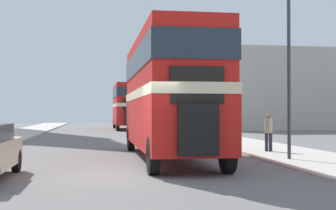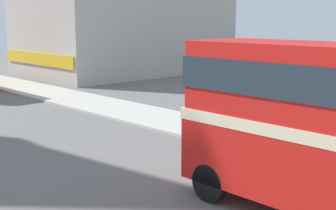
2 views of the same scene
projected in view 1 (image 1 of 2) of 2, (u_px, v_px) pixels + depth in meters
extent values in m
plane|color=slate|center=(128.00, 175.00, 12.65)|extent=(120.00, 120.00, 0.00)
cube|color=red|center=(168.00, 122.00, 17.05)|extent=(2.39, 9.97, 1.70)
cube|color=beige|center=(168.00, 95.00, 17.06)|extent=(2.41, 10.02, 0.31)
cube|color=red|center=(168.00, 65.00, 17.08)|extent=(2.34, 9.77, 1.85)
cube|color=#232D38|center=(168.00, 63.00, 17.08)|extent=(2.41, 9.87, 0.83)
cube|color=black|center=(198.00, 130.00, 12.02)|extent=(1.08, 0.20, 1.36)
cube|color=black|center=(197.00, 85.00, 12.18)|extent=(1.43, 0.12, 0.99)
cylinder|color=black|center=(153.00, 155.00, 12.79)|extent=(0.28, 1.06, 1.06)
cylinder|color=black|center=(228.00, 154.00, 13.11)|extent=(0.28, 1.06, 1.06)
cylinder|color=black|center=(131.00, 139.00, 20.86)|extent=(0.28, 1.06, 1.06)
cylinder|color=black|center=(177.00, 138.00, 21.18)|extent=(0.28, 1.06, 1.06)
cube|color=red|center=(127.00, 116.00, 46.97)|extent=(2.50, 9.73, 1.74)
cube|color=beige|center=(127.00, 105.00, 46.99)|extent=(2.53, 9.78, 0.32)
cube|color=red|center=(127.00, 94.00, 47.00)|extent=(2.45, 9.54, 1.90)
cube|color=#232D38|center=(127.00, 93.00, 47.01)|extent=(2.53, 9.64, 0.86)
cube|color=black|center=(131.00, 117.00, 42.06)|extent=(1.13, 0.20, 1.40)
cube|color=black|center=(131.00, 104.00, 42.22)|extent=(1.50, 0.12, 1.01)
cylinder|color=black|center=(118.00, 125.00, 42.82)|extent=(0.28, 1.06, 1.06)
cylinder|color=black|center=(142.00, 125.00, 43.16)|extent=(0.28, 1.06, 1.06)
cylinder|color=black|center=(114.00, 123.00, 50.65)|extent=(0.28, 1.06, 1.06)
cylinder|color=black|center=(135.00, 123.00, 50.99)|extent=(0.28, 1.06, 1.06)
cylinder|color=black|center=(16.00, 161.00, 13.37)|extent=(0.20, 0.64, 0.64)
cylinder|color=#282833|center=(267.00, 142.00, 19.09)|extent=(0.14, 0.14, 0.75)
cylinder|color=#282833|center=(271.00, 142.00, 19.11)|extent=(0.14, 0.14, 0.75)
cylinder|color=tan|center=(269.00, 126.00, 19.11)|extent=(0.31, 0.31, 0.59)
sphere|color=#9E7051|center=(269.00, 116.00, 19.12)|extent=(0.20, 0.20, 0.20)
cylinder|color=#38383D|center=(289.00, 79.00, 16.02)|extent=(0.12, 0.12, 5.50)
cube|color=#B2ADA3|center=(282.00, 91.00, 49.42)|extent=(17.93, 11.05, 7.96)
cube|color=gold|center=(198.00, 112.00, 48.01)|extent=(0.12, 10.50, 0.96)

